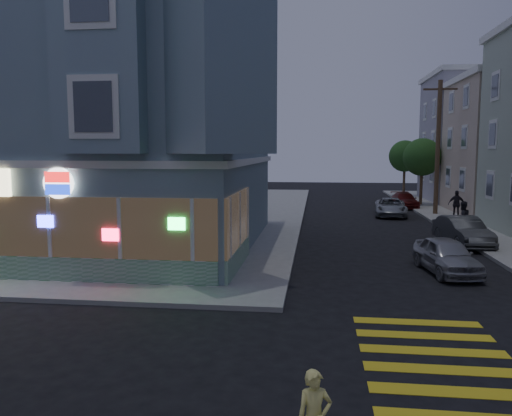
% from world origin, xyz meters
% --- Properties ---
extents(ground, '(120.00, 120.00, 0.00)m').
position_xyz_m(ground, '(0.00, 0.00, 0.00)').
color(ground, black).
rests_on(ground, ground).
extents(sidewalk_nw, '(33.00, 42.00, 0.15)m').
position_xyz_m(sidewalk_nw, '(-13.50, 23.00, 0.07)').
color(sidewalk_nw, gray).
rests_on(sidewalk_nw, ground).
extents(corner_building, '(14.60, 14.60, 11.40)m').
position_xyz_m(corner_building, '(-6.00, 10.98, 5.82)').
color(corner_building, slate).
rests_on(corner_building, sidewalk_nw).
extents(row_house_d, '(12.00, 8.60, 10.50)m').
position_xyz_m(row_house_d, '(19.50, 34.00, 5.40)').
color(row_house_d, '#908D9C').
rests_on(row_house_d, sidewalk_ne).
extents(utility_pole, '(2.20, 0.30, 9.00)m').
position_xyz_m(utility_pole, '(12.00, 24.00, 4.80)').
color(utility_pole, '#4C3826').
rests_on(utility_pole, sidewalk_ne).
extents(street_tree_near, '(3.00, 3.00, 5.30)m').
position_xyz_m(street_tree_near, '(12.20, 30.00, 3.94)').
color(street_tree_near, '#4C3826').
rests_on(street_tree_near, sidewalk_ne).
extents(street_tree_far, '(3.00, 3.00, 5.30)m').
position_xyz_m(street_tree_far, '(12.20, 38.00, 3.94)').
color(street_tree_far, '#4C3826').
rests_on(street_tree_far, sidewalk_ne).
extents(pedestrian_a, '(1.01, 0.90, 1.74)m').
position_xyz_m(pedestrian_a, '(11.30, 15.06, 1.02)').
color(pedestrian_a, black).
rests_on(pedestrian_a, sidewalk_ne).
extents(pedestrian_b, '(1.10, 0.64, 1.75)m').
position_xyz_m(pedestrian_b, '(12.86, 21.99, 1.03)').
color(pedestrian_b, black).
rests_on(pedestrian_b, sidewalk_ne).
extents(parked_car_a, '(2.02, 3.98, 1.30)m').
position_xyz_m(parked_car_a, '(8.60, 7.21, 0.65)').
color(parked_car_a, '#9B9CA2').
rests_on(parked_car_a, ground).
extents(parked_car_b, '(1.96, 4.33, 1.38)m').
position_xyz_m(parked_car_b, '(10.70, 12.79, 0.69)').
color(parked_car_b, '#3A3C3F').
rests_on(parked_car_b, ground).
extents(parked_car_c, '(1.85, 4.14, 1.18)m').
position_xyz_m(parked_car_c, '(10.70, 28.58, 0.59)').
color(parked_car_c, '#571413').
rests_on(parked_car_c, ground).
extents(parked_car_d, '(2.48, 4.63, 1.24)m').
position_xyz_m(parked_car_d, '(8.91, 23.38, 0.62)').
color(parked_car_d, '#909499').
rests_on(parked_car_d, ground).
extents(traffic_signal, '(0.71, 0.64, 5.68)m').
position_xyz_m(traffic_signal, '(-0.39, 4.86, 3.99)').
color(traffic_signal, black).
rests_on(traffic_signal, sidewalk_nw).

